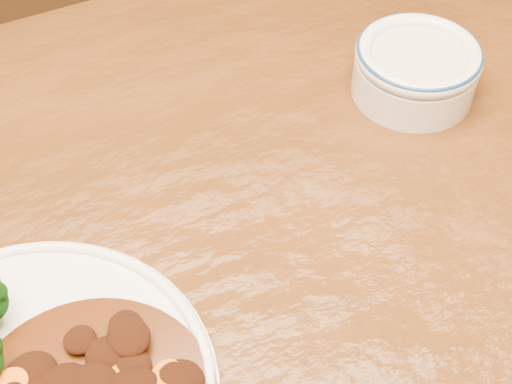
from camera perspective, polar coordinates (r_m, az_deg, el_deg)
dining_table at (r=0.70m, az=-3.91°, el=-10.63°), size 1.57×1.02×0.75m
dip_bowl at (r=0.79m, az=12.68°, el=9.67°), size 0.13×0.13×0.06m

